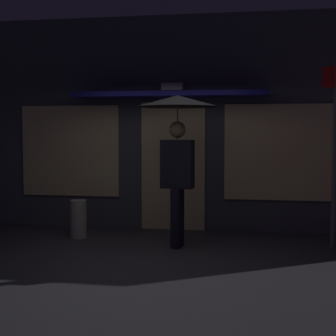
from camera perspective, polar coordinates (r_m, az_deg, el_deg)
ground_plane at (r=6.88m, az=-2.38°, el=-10.21°), size 18.00×18.00×0.00m
building_facade at (r=8.97m, az=0.73°, el=4.93°), size 10.66×1.00×3.67m
person_with_umbrella at (r=7.46m, az=1.06°, el=4.44°), size 1.21×1.21×2.22m
street_sign_post at (r=7.71m, az=18.04°, el=2.62°), size 0.40×0.07×2.72m
sidewalk_bollard at (r=8.34m, az=-9.93°, el=-5.60°), size 0.26×0.26×0.61m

